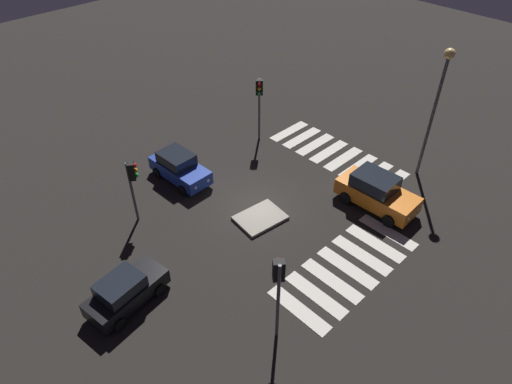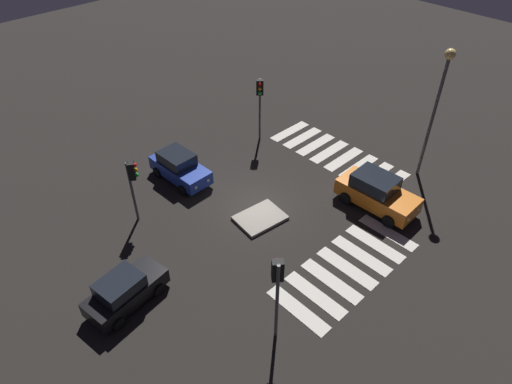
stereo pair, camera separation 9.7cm
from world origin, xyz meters
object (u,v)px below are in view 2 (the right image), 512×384
(car_blue, at_px, (180,167))
(traffic_light_north, at_px, (260,95))
(traffic_island, at_px, (260,218))
(traffic_light_west, at_px, (132,177))
(traffic_light_south, at_px, (277,281))
(street_lamp, at_px, (439,94))
(car_orange, at_px, (377,192))
(car_black, at_px, (125,291))

(car_blue, xyz_separation_m, traffic_light_north, (6.34, -0.17, 2.41))
(traffic_island, relative_size, traffic_light_west, 0.74)
(traffic_light_south, relative_size, traffic_light_west, 1.16)
(street_lamp, bearing_deg, car_orange, 179.12)
(traffic_island, distance_m, traffic_light_south, 7.59)
(car_blue, distance_m, traffic_light_north, 6.79)
(traffic_light_north, xyz_separation_m, street_lamp, (4.24, -9.26, 2.00))
(car_black, relative_size, car_orange, 0.85)
(car_black, distance_m, car_blue, 9.03)
(traffic_island, relative_size, car_black, 0.71)
(car_black, height_order, traffic_light_west, traffic_light_west)
(car_orange, relative_size, traffic_light_west, 1.23)
(car_black, xyz_separation_m, traffic_light_west, (3.42, 4.26, 1.99))
(traffic_island, xyz_separation_m, traffic_light_south, (-4.36, -5.37, 3.13))
(car_orange, relative_size, traffic_light_south, 1.06)
(car_orange, bearing_deg, traffic_light_west, -131.10)
(traffic_island, relative_size, street_lamp, 0.35)
(traffic_island, xyz_separation_m, car_black, (-7.95, 0.17, 0.69))
(traffic_light_south, height_order, traffic_light_north, traffic_light_north)
(car_blue, height_order, traffic_light_south, traffic_light_south)
(car_black, xyz_separation_m, traffic_light_north, (13.40, 5.46, 2.47))
(traffic_light_west, bearing_deg, traffic_light_south, -54.51)
(traffic_island, height_order, traffic_light_north, traffic_light_north)
(street_lamp, bearing_deg, traffic_island, 159.51)
(car_blue, bearing_deg, traffic_light_north, 86.51)
(traffic_island, bearing_deg, traffic_light_north, 46.01)
(traffic_light_west, bearing_deg, traffic_light_north, 41.35)
(traffic_light_west, bearing_deg, car_orange, -4.60)
(car_blue, distance_m, traffic_light_south, 11.94)
(traffic_island, distance_m, car_black, 7.99)
(car_blue, relative_size, traffic_light_south, 0.94)
(car_orange, relative_size, street_lamp, 0.58)
(car_orange, height_order, traffic_light_west, traffic_light_west)
(traffic_island, relative_size, car_orange, 0.60)
(car_black, bearing_deg, car_orange, -24.08)
(car_blue, height_order, street_lamp, street_lamp)
(car_black, height_order, car_blue, car_blue)
(traffic_light_west, bearing_deg, traffic_island, -9.87)
(traffic_light_west, bearing_deg, car_black, -94.25)
(car_black, height_order, traffic_light_north, traffic_light_north)
(car_black, relative_size, traffic_light_west, 1.04)
(traffic_light_west, bearing_deg, street_lamp, 4.95)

